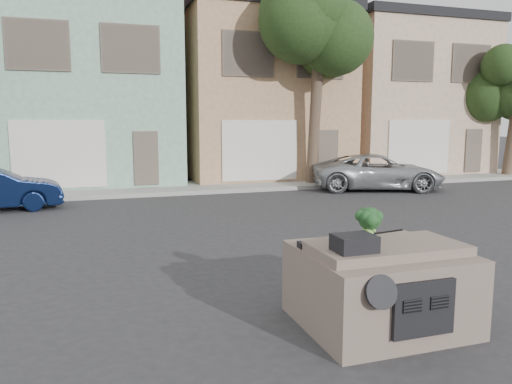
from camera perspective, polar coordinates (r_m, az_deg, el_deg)
ground_plane at (r=9.51m, az=4.01°, el=-8.05°), size 120.00×120.00×0.00m
sidewalk at (r=19.43m, az=-7.83°, el=0.51°), size 40.00×3.00×0.15m
townhouse_mint at (r=22.96m, az=-18.68°, el=10.59°), size 7.20×8.20×7.55m
townhouse_tan at (r=24.15m, az=-0.26°, el=10.88°), size 7.20×8.20×7.55m
townhouse_beige at (r=27.42m, az=15.06°, el=10.29°), size 7.20×8.20×7.55m
silver_pickup at (r=19.75m, az=13.70°, el=0.26°), size 5.38×3.72×1.36m
tree_near at (r=20.18m, az=6.77°, el=12.69°), size 4.40×4.00×8.50m
car_dashboard at (r=6.79m, az=13.87°, el=-10.04°), size 2.00×1.80×1.12m
instrument_hump at (r=6.03m, az=11.17°, el=-5.76°), size 0.48×0.38×0.20m
wiper_arm at (r=7.10m, az=14.32°, el=-4.49°), size 0.69×0.15×0.02m
broccoli at (r=6.63m, az=12.85°, el=-3.49°), size 0.37×0.37×0.44m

